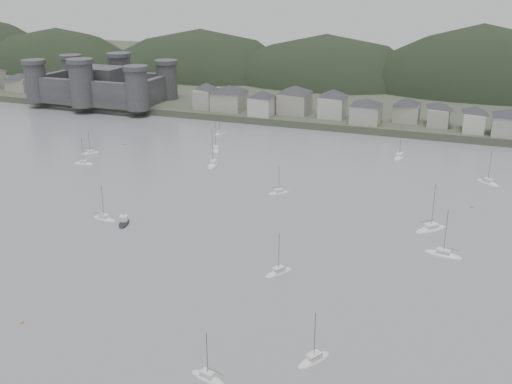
% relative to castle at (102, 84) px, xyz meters
% --- Properties ---
extents(ground, '(900.00, 900.00, 0.00)m').
position_rel_castle_xyz_m(ground, '(120.00, -179.80, -10.96)').
color(ground, slate).
rests_on(ground, ground).
extents(far_shore_land, '(900.00, 250.00, 3.00)m').
position_rel_castle_xyz_m(far_shore_land, '(120.00, 115.20, -9.46)').
color(far_shore_land, '#383D2D').
rests_on(far_shore_land, ground).
extents(forested_ridge, '(851.55, 103.94, 102.57)m').
position_rel_castle_xyz_m(forested_ridge, '(124.83, 89.60, -22.25)').
color(forested_ridge, black).
rests_on(forested_ridge, ground).
extents(castle, '(66.00, 43.00, 20.00)m').
position_rel_castle_xyz_m(castle, '(0.00, 0.00, 0.00)').
color(castle, '#333336').
rests_on(castle, far_shore_land).
extents(waterfront_town, '(451.48, 28.46, 12.92)m').
position_rel_castle_xyz_m(waterfront_town, '(170.59, 3.54, -2.30)').
color(waterfront_town, gray).
rests_on(waterfront_town, far_shore_land).
extents(sailboat_lead, '(7.06, 3.77, 9.24)m').
position_rel_castle_xyz_m(sailboat_lead, '(138.27, -175.08, -10.78)').
color(sailboat_lead, silver).
rests_on(sailboat_lead, ground).
extents(moored_fleet, '(256.62, 175.30, 13.69)m').
position_rel_castle_xyz_m(moored_fleet, '(111.53, -115.85, -10.79)').
color(moored_fleet, silver).
rests_on(moored_fleet, ground).
extents(motor_launch_far, '(5.14, 7.60, 3.73)m').
position_rel_castle_xyz_m(motor_launch_far, '(90.32, -124.33, -10.67)').
color(motor_launch_far, black).
rests_on(motor_launch_far, ground).
extents(mooring_buoys, '(154.86, 130.48, 0.70)m').
position_rel_castle_xyz_m(mooring_buoys, '(121.28, -126.60, -10.81)').
color(mooring_buoys, '#CD7844').
rests_on(mooring_buoys, ground).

